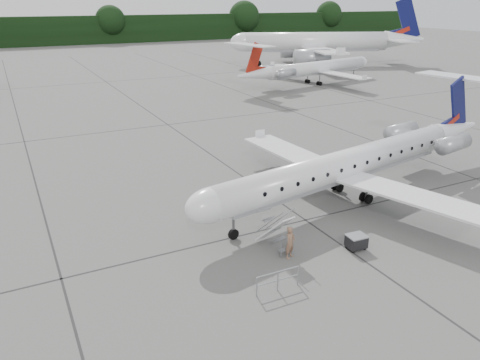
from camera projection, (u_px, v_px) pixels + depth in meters
ground at (388, 219)px, 28.77m from camera, size 320.00×320.00×0.00m
treeline at (68, 31)px, 135.32m from camera, size 260.00×4.00×8.00m
main_regional_jet at (346, 151)px, 30.33m from camera, size 30.18×24.11×6.94m
airstair at (274, 230)px, 25.10m from camera, size 1.24×2.35×2.18m
passenger at (290, 242)px, 24.24m from camera, size 0.76×0.66×1.76m
safety_railing at (278, 281)px, 21.60m from camera, size 2.20×0.12×1.00m
baggage_cart at (356, 242)px, 25.24m from camera, size 1.04×0.86×0.87m
bg_narrowbody at (316, 32)px, 92.04m from camera, size 43.28×37.65×12.99m
bg_regional_right at (319, 61)px, 73.34m from camera, size 29.92×24.13×6.98m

